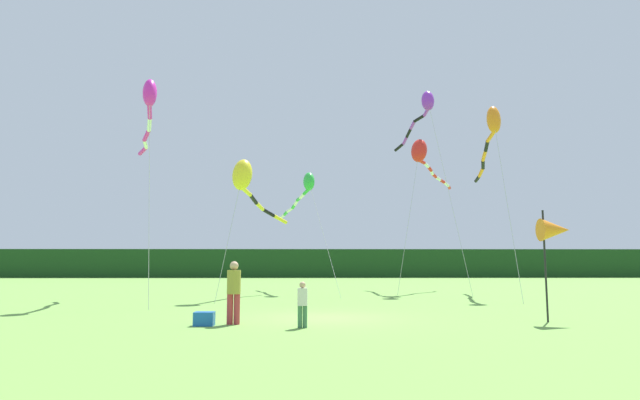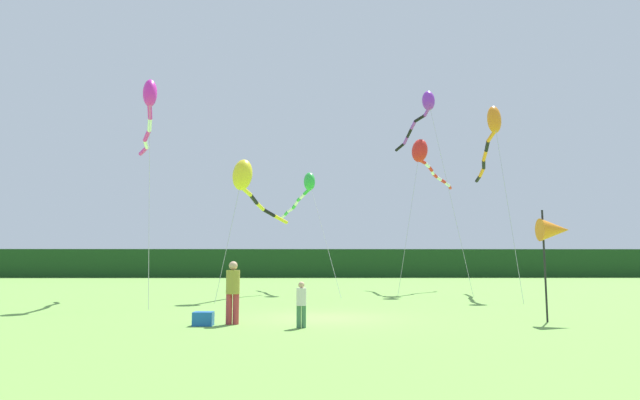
{
  "view_description": "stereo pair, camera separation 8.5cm",
  "coord_description": "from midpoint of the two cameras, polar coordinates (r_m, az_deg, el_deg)",
  "views": [
    {
      "loc": [
        -0.38,
        -17.34,
        1.79
      ],
      "look_at": [
        0.0,
        6.0,
        4.53
      ],
      "focal_mm": 29.69,
      "sensor_mm": 36.0,
      "label": 1
    },
    {
      "loc": [
        -0.29,
        -17.34,
        1.79
      ],
      "look_at": [
        0.0,
        6.0,
        4.53
      ],
      "focal_mm": 29.69,
      "sensor_mm": 36.0,
      "label": 2
    }
  ],
  "objects": [
    {
      "name": "ground_plane",
      "position": [
        17.43,
        0.4,
        -12.59
      ],
      "size": [
        120.0,
        120.0,
        0.0
      ],
      "primitive_type": "plane",
      "color": "#6B9E42"
    },
    {
      "name": "distant_treeline",
      "position": [
        62.34,
        -0.42,
        -6.84
      ],
      "size": [
        108.0,
        2.24,
        3.27
      ],
      "primitive_type": "cube",
      "color": "#193D19",
      "rests_on": "ground"
    },
    {
      "name": "person_adult",
      "position": [
        15.75,
        -9.23,
        -9.45
      ],
      "size": [
        0.4,
        0.4,
        1.81
      ],
      "color": "#B23338",
      "rests_on": "ground"
    },
    {
      "name": "person_child",
      "position": [
        14.76,
        -1.86,
        -10.93
      ],
      "size": [
        0.28,
        0.28,
        1.25
      ],
      "color": "#3F724C",
      "rests_on": "ground"
    },
    {
      "name": "cooler_box",
      "position": [
        15.65,
        -12.31,
        -12.4
      ],
      "size": [
        0.56,
        0.42,
        0.39
      ],
      "primitive_type": "cube",
      "color": "#1959B2",
      "rests_on": "ground"
    },
    {
      "name": "banner_flag_pole",
      "position": [
        17.67,
        24.05,
        -3.05
      ],
      "size": [
        0.9,
        0.7,
        3.37
      ],
      "color": "black",
      "rests_on": "ground"
    },
    {
      "name": "kite_purple",
      "position": [
        35.17,
        11.27,
        9.68
      ],
      "size": [
        2.27,
        10.95,
        12.64
      ],
      "color": "#B2B2B2",
      "rests_on": "ground"
    },
    {
      "name": "kite_green",
      "position": [
        32.09,
        -1.46,
        1.36
      ],
      "size": [
        3.62,
        9.81,
        7.28
      ],
      "color": "#B2B2B2",
      "rests_on": "ground"
    },
    {
      "name": "kite_orange",
      "position": [
        30.49,
        18.1,
        7.18
      ],
      "size": [
        1.63,
        10.74,
        10.19
      ],
      "color": "#B2B2B2",
      "rests_on": "ground"
    },
    {
      "name": "kite_red",
      "position": [
        33.71,
        11.03,
        4.84
      ],
      "size": [
        4.99,
        7.16,
        9.48
      ],
      "color": "#B2B2B2",
      "rests_on": "ground"
    },
    {
      "name": "kite_yellow",
      "position": [
        26.39,
        -7.91,
        2.13
      ],
      "size": [
        2.81,
        7.81,
        6.87
      ],
      "color": "#B2B2B2",
      "rests_on": "ground"
    },
    {
      "name": "kite_magenta",
      "position": [
        26.14,
        -17.83,
        9.89
      ],
      "size": [
        3.27,
        8.0,
        10.15
      ],
      "color": "#B2B2B2",
      "rests_on": "ground"
    }
  ]
}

